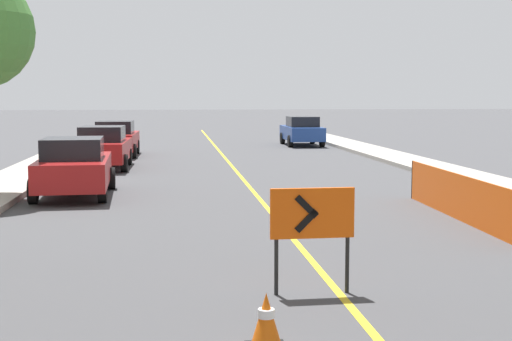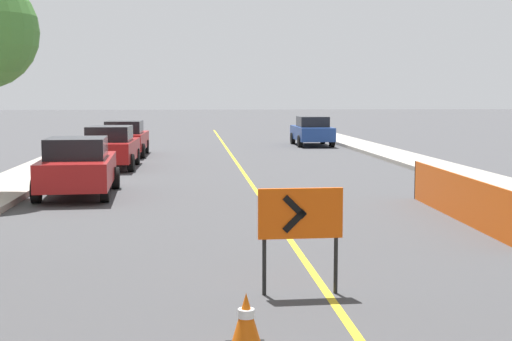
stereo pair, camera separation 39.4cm
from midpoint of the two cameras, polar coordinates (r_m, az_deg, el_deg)
lane_stripe at (r=23.32m, az=-0.18°, el=-0.66°), size 0.12×66.38×0.01m
sidewalk_left at (r=23.78m, az=-17.67°, el=-0.62°), size 1.93×66.38×0.16m
sidewalk_right at (r=24.98m, az=16.43°, el=-0.28°), size 1.93×66.38×0.16m
traffic_cone_third at (r=7.77m, az=0.69°, el=-11.99°), size 0.43×0.43×0.62m
arrow_barricade_primary at (r=9.70m, az=4.73°, el=-3.82°), size 1.16×0.10×1.46m
safety_mesh_fence at (r=16.19m, az=16.55°, el=-2.08°), size 0.21×6.49×1.00m
parked_car_curb_near at (r=19.84m, az=-13.50°, el=0.32°), size 2.01×4.38×1.59m
parked_car_curb_mid at (r=27.10m, az=-11.17°, el=1.85°), size 1.94×4.34×1.59m
parked_car_curb_far at (r=32.60m, az=-10.11°, el=2.55°), size 1.95×4.34×1.59m
parked_car_opposite_side at (r=38.95m, az=4.79°, el=3.17°), size 1.93×4.31×1.59m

